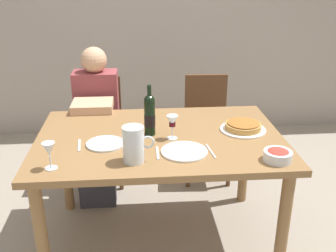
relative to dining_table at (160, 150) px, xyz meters
name	(u,v)px	position (x,y,z in m)	size (l,w,h in m)	color
ground_plane	(161,238)	(0.00, 0.00, -0.67)	(8.00, 8.00, 0.00)	gray
back_wall	(147,0)	(0.00, 1.97, 0.73)	(8.00, 0.10, 2.80)	#A3998E
dining_table	(160,150)	(0.00, 0.00, 0.00)	(1.50, 1.00, 0.76)	olive
wine_bottle	(150,115)	(-0.06, 0.03, 0.22)	(0.07, 0.07, 0.32)	black
water_pitcher	(134,146)	(-0.16, -0.32, 0.18)	(0.17, 0.12, 0.20)	silver
baked_tart	(243,126)	(0.53, 0.05, 0.12)	(0.29, 0.29, 0.06)	white
salad_bowl	(278,155)	(0.61, -0.38, 0.13)	(0.15, 0.15, 0.07)	silver
wine_glass_left_diner	(172,122)	(0.07, -0.04, 0.20)	(0.07, 0.07, 0.15)	silver
wine_glass_right_diner	(49,150)	(-0.59, -0.36, 0.20)	(0.07, 0.07, 0.15)	silver
dinner_plate_left_setting	(105,144)	(-0.33, -0.10, 0.10)	(0.22, 0.22, 0.01)	silver
dinner_plate_right_setting	(184,151)	(0.12, -0.24, 0.10)	(0.26, 0.26, 0.01)	white
fork_left_setting	(79,145)	(-0.48, -0.10, 0.09)	(0.16, 0.01, 0.01)	silver
knife_left_setting	(131,143)	(-0.18, -0.10, 0.09)	(0.18, 0.01, 0.01)	silver
knife_right_setting	(211,151)	(0.27, -0.24, 0.09)	(0.18, 0.01, 0.01)	silver
spoon_right_setting	(158,153)	(-0.03, -0.24, 0.09)	(0.16, 0.01, 0.01)	silver
chair_left	(100,123)	(-0.45, 0.91, -0.17)	(0.40, 0.40, 0.87)	brown
diner_left	(96,120)	(-0.45, 0.68, -0.05)	(0.34, 0.50, 1.16)	#8E3D42
chair_right	(206,120)	(0.45, 0.90, -0.17)	(0.42, 0.42, 0.87)	brown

